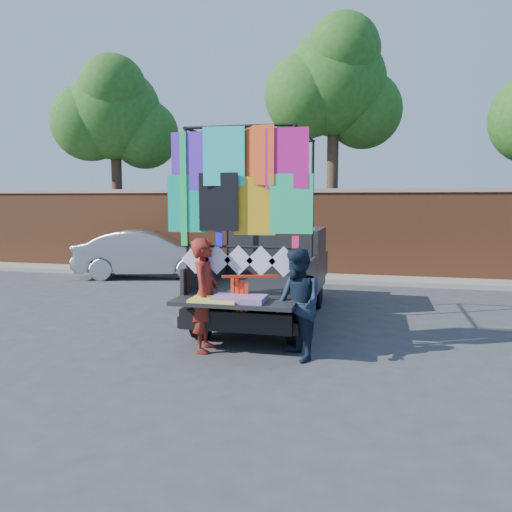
% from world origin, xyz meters
% --- Properties ---
extents(ground, '(90.00, 90.00, 0.00)m').
position_xyz_m(ground, '(0.00, 0.00, 0.00)').
color(ground, '#38383A').
rests_on(ground, ground).
extents(brick_wall, '(30.00, 0.45, 2.61)m').
position_xyz_m(brick_wall, '(0.00, 7.00, 1.33)').
color(brick_wall, brown).
rests_on(brick_wall, ground).
extents(curb, '(30.00, 1.20, 0.12)m').
position_xyz_m(curb, '(0.00, 6.30, 0.06)').
color(curb, gray).
rests_on(curb, ground).
extents(tree_left, '(4.20, 3.30, 7.05)m').
position_xyz_m(tree_left, '(-6.48, 8.12, 5.12)').
color(tree_left, '#38281C').
rests_on(tree_left, ground).
extents(tree_mid, '(4.20, 3.30, 7.73)m').
position_xyz_m(tree_mid, '(1.02, 8.12, 5.70)').
color(tree_mid, '#38281C').
rests_on(tree_mid, ground).
extents(pickup_truck, '(2.15, 5.39, 3.39)m').
position_xyz_m(pickup_truck, '(0.39, 2.00, 0.86)').
color(pickup_truck, black).
rests_on(pickup_truck, ground).
extents(sedan, '(4.42, 2.53, 1.38)m').
position_xyz_m(sedan, '(-4.10, 5.65, 0.69)').
color(sedan, '#BBBDC3').
rests_on(sedan, ground).
extents(woman, '(0.47, 0.67, 1.73)m').
position_xyz_m(woman, '(-0.11, -0.77, 0.87)').
color(woman, maroon).
rests_on(woman, ground).
extents(man, '(0.94, 0.99, 1.62)m').
position_xyz_m(man, '(1.32, -0.85, 0.81)').
color(man, '#152134').
rests_on(man, ground).
extents(streamer_bundle, '(0.82, 0.28, 0.59)m').
position_xyz_m(streamer_bundle, '(0.51, -0.82, 1.01)').
color(streamer_bundle, red).
rests_on(streamer_bundle, ground).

